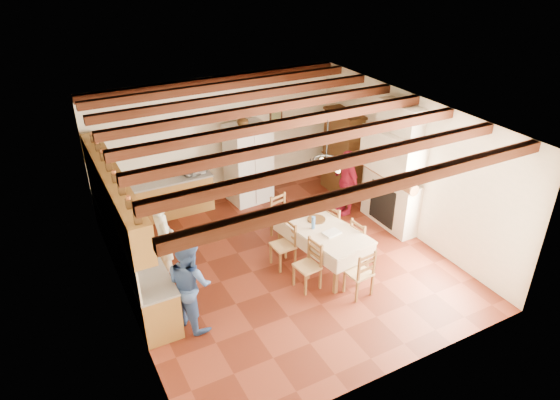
% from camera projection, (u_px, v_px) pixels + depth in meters
% --- Properties ---
extents(floor, '(6.00, 6.50, 0.02)m').
position_uv_depth(floor, '(283.00, 263.00, 9.98)').
color(floor, '#511C10').
rests_on(floor, ground).
extents(ceiling, '(6.00, 6.50, 0.02)m').
position_uv_depth(ceiling, '(283.00, 119.00, 8.54)').
color(ceiling, silver).
rests_on(ceiling, ground).
extents(wall_back, '(6.00, 0.02, 3.00)m').
position_uv_depth(wall_back, '(217.00, 139.00, 11.79)').
color(wall_back, white).
rests_on(wall_back, ground).
extents(wall_front, '(6.00, 0.02, 3.00)m').
position_uv_depth(wall_front, '(397.00, 296.00, 6.73)').
color(wall_front, white).
rests_on(wall_front, ground).
extents(wall_left, '(0.02, 6.50, 3.00)m').
position_uv_depth(wall_left, '(118.00, 238.00, 8.02)').
color(wall_left, white).
rests_on(wall_left, ground).
extents(wall_right, '(0.02, 6.50, 3.00)m').
position_uv_depth(wall_right, '(408.00, 165.00, 10.50)').
color(wall_right, white).
rests_on(wall_right, ground).
extents(ceiling_beams, '(6.00, 6.30, 0.16)m').
position_uv_depth(ceiling_beams, '(283.00, 124.00, 8.59)').
color(ceiling_beams, '#38160B').
rests_on(ceiling_beams, ground).
extents(lower_cabinets_left, '(0.60, 4.30, 0.86)m').
position_uv_depth(lower_cabinets_left, '(132.00, 254.00, 9.47)').
color(lower_cabinets_left, olive).
rests_on(lower_cabinets_left, ground).
extents(lower_cabinets_back, '(2.30, 0.60, 0.86)m').
position_uv_depth(lower_cabinets_back, '(162.00, 199.00, 11.42)').
color(lower_cabinets_back, olive).
rests_on(lower_cabinets_back, ground).
extents(countertop_left, '(0.62, 4.30, 0.04)m').
position_uv_depth(countertop_left, '(128.00, 234.00, 9.25)').
color(countertop_left, slate).
rests_on(countertop_left, lower_cabinets_left).
extents(countertop_back, '(2.34, 0.62, 0.04)m').
position_uv_depth(countertop_back, '(160.00, 181.00, 11.20)').
color(countertop_back, slate).
rests_on(countertop_back, lower_cabinets_back).
extents(backsplash_left, '(0.03, 4.30, 0.60)m').
position_uv_depth(backsplash_left, '(110.00, 223.00, 8.98)').
color(backsplash_left, '#ECE5CB').
rests_on(backsplash_left, ground).
extents(backsplash_back, '(2.30, 0.03, 0.60)m').
position_uv_depth(backsplash_back, '(155.00, 164.00, 11.27)').
color(backsplash_back, '#ECE5CB').
rests_on(backsplash_back, ground).
extents(upper_cabinets, '(0.35, 4.20, 0.70)m').
position_uv_depth(upper_cabinets, '(113.00, 189.00, 8.74)').
color(upper_cabinets, olive).
rests_on(upper_cabinets, ground).
extents(fireplace, '(0.56, 1.60, 2.80)m').
position_uv_depth(fireplace, '(391.00, 168.00, 10.59)').
color(fireplace, beige).
rests_on(fireplace, ground).
extents(wall_picture, '(0.34, 0.03, 0.42)m').
position_uv_depth(wall_picture, '(276.00, 115.00, 12.24)').
color(wall_picture, black).
rests_on(wall_picture, ground).
extents(refrigerator, '(1.02, 0.87, 1.91)m').
position_uv_depth(refrigerator, '(248.00, 163.00, 11.88)').
color(refrigerator, silver).
rests_on(refrigerator, floor).
extents(hutch, '(0.50, 1.16, 2.10)m').
position_uv_depth(hutch, '(342.00, 153.00, 12.19)').
color(hutch, '#3D2614').
rests_on(hutch, floor).
extents(dining_table, '(1.23, 2.01, 0.82)m').
position_uv_depth(dining_table, '(322.00, 232.00, 9.59)').
color(dining_table, silver).
rests_on(dining_table, floor).
extents(chandelier, '(0.47, 0.47, 0.03)m').
position_uv_depth(chandelier, '(326.00, 160.00, 8.87)').
color(chandelier, black).
rests_on(chandelier, ground).
extents(chair_left_near, '(0.45, 0.46, 0.96)m').
position_uv_depth(chair_left_near, '(307.00, 265.00, 9.07)').
color(chair_left_near, brown).
rests_on(chair_left_near, floor).
extents(chair_left_far, '(0.42, 0.44, 0.96)m').
position_uv_depth(chair_left_far, '(283.00, 245.00, 9.67)').
color(chair_left_far, brown).
rests_on(chair_left_far, floor).
extents(chair_right_near, '(0.44, 0.46, 0.96)m').
position_uv_depth(chair_right_near, '(363.00, 241.00, 9.80)').
color(chair_right_near, brown).
rests_on(chair_right_near, floor).
extents(chair_right_far, '(0.48, 0.50, 0.96)m').
position_uv_depth(chair_right_far, '(337.00, 224.00, 10.33)').
color(chair_right_far, brown).
rests_on(chair_right_far, floor).
extents(chair_end_near, '(0.46, 0.44, 0.96)m').
position_uv_depth(chair_end_near, '(359.00, 272.00, 8.90)').
color(chair_end_near, brown).
rests_on(chair_end_near, floor).
extents(chair_end_far, '(0.50, 0.48, 0.96)m').
position_uv_depth(chair_end_far, '(283.00, 217.00, 10.60)').
color(chair_end_far, brown).
rests_on(chair_end_far, floor).
extents(person_man, '(0.42, 0.62, 1.68)m').
position_uv_depth(person_man, '(164.00, 239.00, 9.19)').
color(person_man, silver).
rests_on(person_man, floor).
extents(person_woman_blue, '(0.83, 0.95, 1.65)m').
position_uv_depth(person_woman_blue, '(190.00, 284.00, 8.06)').
color(person_woman_blue, '#375490').
rests_on(person_woman_blue, floor).
extents(person_woman_red, '(0.44, 0.94, 1.56)m').
position_uv_depth(person_woman_red, '(346.00, 182.00, 11.39)').
color(person_woman_red, '#A31633').
rests_on(person_woman_red, floor).
extents(microwave, '(0.55, 0.41, 0.28)m').
position_uv_depth(microwave, '(193.00, 168.00, 11.46)').
color(microwave, silver).
rests_on(microwave, countertop_back).
extents(fridge_vase, '(0.28, 0.28, 0.28)m').
position_uv_depth(fridge_vase, '(243.00, 120.00, 11.31)').
color(fridge_vase, '#3D2614').
rests_on(fridge_vase, refrigerator).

